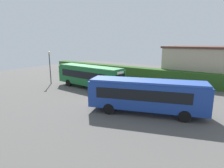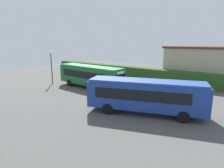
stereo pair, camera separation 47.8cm
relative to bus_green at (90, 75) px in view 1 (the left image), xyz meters
The scene contains 8 objects.
ground_plane 6.59m from the bus_green, 26.58° to the right, with size 64.00×64.00×0.00m, color #514F4C.
bus_green is the anchor object (origin of this frame).
bus_blue 11.29m from the bus_green, 21.91° to the right, with size 10.46×5.61×3.07m.
person_left 3.33m from the bus_green, 93.72° to the left, with size 0.44×0.31×1.77m.
person_center 8.37m from the bus_green, 16.03° to the right, with size 0.47×0.39×1.87m.
hedge_row 10.85m from the bus_green, 58.38° to the left, with size 44.00×1.72×2.07m, color #274D1A.
depot_building 18.33m from the bus_green, 48.85° to the left, with size 11.92×7.74×5.60m.
lamppost 6.99m from the bus_green, 169.08° to the right, with size 0.36×0.36×4.92m.
Camera 1 is at (11.63, -16.50, 6.43)m, focal length 30.65 mm.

